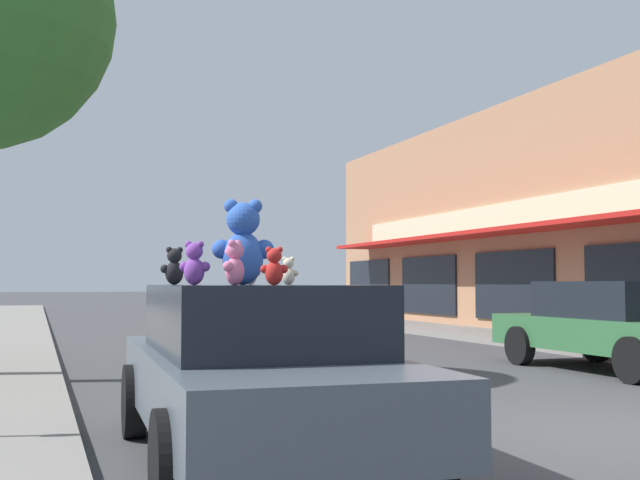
{
  "coord_description": "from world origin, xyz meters",
  "views": [
    {
      "loc": [
        -5.33,
        -6.51,
        1.48
      ],
      "look_at": [
        -2.71,
        0.86,
        1.9
      ],
      "focal_mm": 45.0,
      "sensor_mm": 36.0,
      "label": 1
    }
  ],
  "objects_px": {
    "teddy_bear_cream": "(289,271)",
    "parked_car_far_center": "(612,324)",
    "plush_art_car": "(256,367)",
    "teddy_bear_black": "(174,266)",
    "teddy_bear_white": "(250,271)",
    "teddy_bear_purple": "(194,264)",
    "teddy_bear_pink": "(235,263)",
    "teddy_bear_giant": "(243,244)",
    "teddy_bear_red": "(274,267)"
  },
  "relations": [
    {
      "from": "teddy_bear_cream",
      "to": "parked_car_far_center",
      "type": "distance_m",
      "value": 7.78
    },
    {
      "from": "plush_art_car",
      "to": "teddy_bear_cream",
      "type": "bearing_deg",
      "value": 60.66
    },
    {
      "from": "teddy_bear_black",
      "to": "teddy_bear_white",
      "type": "bearing_deg",
      "value": -177.05
    },
    {
      "from": "teddy_bear_purple",
      "to": "parked_car_far_center",
      "type": "height_order",
      "value": "teddy_bear_purple"
    },
    {
      "from": "teddy_bear_pink",
      "to": "teddy_bear_black",
      "type": "bearing_deg",
      "value": -137.16
    },
    {
      "from": "teddy_bear_purple",
      "to": "teddy_bear_white",
      "type": "height_order",
      "value": "teddy_bear_purple"
    },
    {
      "from": "teddy_bear_purple",
      "to": "teddy_bear_giant",
      "type": "bearing_deg",
      "value": -153.32
    },
    {
      "from": "parked_car_far_center",
      "to": "teddy_bear_giant",
      "type": "bearing_deg",
      "value": -148.66
    },
    {
      "from": "parked_car_far_center",
      "to": "teddy_bear_purple",
      "type": "bearing_deg",
      "value": -150.09
    },
    {
      "from": "teddy_bear_giant",
      "to": "teddy_bear_cream",
      "type": "bearing_deg",
      "value": -112.15
    },
    {
      "from": "teddy_bear_cream",
      "to": "parked_car_far_center",
      "type": "bearing_deg",
      "value": -119.36
    },
    {
      "from": "teddy_bear_pink",
      "to": "teddy_bear_giant",
      "type": "bearing_deg",
      "value": -156.48
    },
    {
      "from": "plush_art_car",
      "to": "parked_car_far_center",
      "type": "xyz_separation_m",
      "value": [
        7.38,
        4.59,
        0.01
      ]
    },
    {
      "from": "plush_art_car",
      "to": "teddy_bear_white",
      "type": "bearing_deg",
      "value": 80.25
    },
    {
      "from": "teddy_bear_red",
      "to": "teddy_bear_pink",
      "type": "bearing_deg",
      "value": 58.58
    },
    {
      "from": "teddy_bear_purple",
      "to": "teddy_bear_cream",
      "type": "distance_m",
      "value": 1.39
    },
    {
      "from": "plush_art_car",
      "to": "teddy_bear_pink",
      "type": "relative_size",
      "value": 14.5
    },
    {
      "from": "plush_art_car",
      "to": "teddy_bear_black",
      "type": "relative_size",
      "value": 12.95
    },
    {
      "from": "teddy_bear_purple",
      "to": "teddy_bear_cream",
      "type": "height_order",
      "value": "teddy_bear_purple"
    },
    {
      "from": "plush_art_car",
      "to": "parked_car_far_center",
      "type": "relative_size",
      "value": 0.98
    },
    {
      "from": "teddy_bear_giant",
      "to": "teddy_bear_pink",
      "type": "height_order",
      "value": "teddy_bear_giant"
    },
    {
      "from": "teddy_bear_giant",
      "to": "teddy_bear_white",
      "type": "bearing_deg",
      "value": -92.66
    },
    {
      "from": "parked_car_far_center",
      "to": "teddy_bear_cream",
      "type": "bearing_deg",
      "value": -151.7
    },
    {
      "from": "teddy_bear_red",
      "to": "teddy_bear_cream",
      "type": "xyz_separation_m",
      "value": [
        0.6,
        1.57,
        -0.01
      ]
    },
    {
      "from": "teddy_bear_white",
      "to": "parked_car_far_center",
      "type": "xyz_separation_m",
      "value": [
        7.14,
        3.46,
        -0.8
      ]
    },
    {
      "from": "plush_art_car",
      "to": "teddy_bear_red",
      "type": "relative_size",
      "value": 15.8
    },
    {
      "from": "teddy_bear_white",
      "to": "teddy_bear_cream",
      "type": "height_order",
      "value": "teddy_bear_white"
    },
    {
      "from": "teddy_bear_purple",
      "to": "parked_car_far_center",
      "type": "relative_size",
      "value": 0.08
    },
    {
      "from": "parked_car_far_center",
      "to": "teddy_bear_white",
      "type": "bearing_deg",
      "value": -154.15
    },
    {
      "from": "teddy_bear_purple",
      "to": "teddy_bear_pink",
      "type": "bearing_deg",
      "value": 124.34
    },
    {
      "from": "teddy_bear_black",
      "to": "teddy_bear_red",
      "type": "bearing_deg",
      "value": 104.34
    },
    {
      "from": "plush_art_car",
      "to": "teddy_bear_black",
      "type": "height_order",
      "value": "teddy_bear_black"
    },
    {
      "from": "teddy_bear_red",
      "to": "parked_car_far_center",
      "type": "distance_m",
      "value": 9.11
    },
    {
      "from": "teddy_bear_giant",
      "to": "teddy_bear_black",
      "type": "height_order",
      "value": "teddy_bear_giant"
    },
    {
      "from": "plush_art_car",
      "to": "teddy_bear_black",
      "type": "xyz_separation_m",
      "value": [
        -0.51,
        1.08,
        0.85
      ]
    },
    {
      "from": "teddy_bear_giant",
      "to": "plush_art_car",
      "type": "bearing_deg",
      "value": -178.33
    },
    {
      "from": "teddy_bear_pink",
      "to": "parked_car_far_center",
      "type": "xyz_separation_m",
      "value": [
        7.81,
        5.59,
        -0.83
      ]
    },
    {
      "from": "parked_car_far_center",
      "to": "teddy_bear_pink",
      "type": "bearing_deg",
      "value": -144.37
    },
    {
      "from": "teddy_bear_pink",
      "to": "teddy_bear_purple",
      "type": "xyz_separation_m",
      "value": [
        -0.08,
        1.06,
        0.02
      ]
    },
    {
      "from": "teddy_bear_cream",
      "to": "teddy_bear_pink",
      "type": "bearing_deg",
      "value": 95.06
    },
    {
      "from": "teddy_bear_purple",
      "to": "teddy_bear_black",
      "type": "height_order",
      "value": "teddy_bear_purple"
    },
    {
      "from": "teddy_bear_red",
      "to": "teddy_bear_black",
      "type": "height_order",
      "value": "teddy_bear_black"
    },
    {
      "from": "teddy_bear_red",
      "to": "teddy_bear_black",
      "type": "relative_size",
      "value": 0.82
    },
    {
      "from": "teddy_bear_white",
      "to": "teddy_bear_red",
      "type": "distance_m",
      "value": 1.8
    },
    {
      "from": "teddy_bear_white",
      "to": "parked_car_far_center",
      "type": "height_order",
      "value": "teddy_bear_white"
    },
    {
      "from": "teddy_bear_black",
      "to": "parked_car_far_center",
      "type": "xyz_separation_m",
      "value": [
        7.89,
        3.51,
        -0.84
      ]
    },
    {
      "from": "plush_art_car",
      "to": "teddy_bear_purple",
      "type": "distance_m",
      "value": 1.0
    },
    {
      "from": "plush_art_car",
      "to": "teddy_bear_purple",
      "type": "height_order",
      "value": "teddy_bear_purple"
    },
    {
      "from": "teddy_bear_white",
      "to": "teddy_bear_black",
      "type": "bearing_deg",
      "value": 31.89
    },
    {
      "from": "teddy_bear_white",
      "to": "teddy_bear_pink",
      "type": "bearing_deg",
      "value": 100.61
    }
  ]
}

